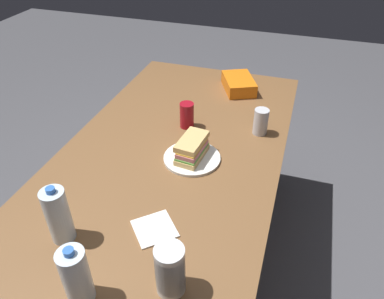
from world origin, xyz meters
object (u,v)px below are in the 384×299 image
(dining_table, at_px, (172,168))
(soda_can_silver, at_px, (261,122))
(sandwich, at_px, (192,148))
(water_bottle_tall, at_px, (77,276))
(plastic_cup_stack, at_px, (170,270))
(soda_can_red, at_px, (187,115))
(paper_plate, at_px, (192,158))
(water_bottle_spare, at_px, (58,215))
(chip_bag, at_px, (239,84))

(dining_table, bearing_deg, soda_can_silver, -52.03)
(sandwich, height_order, water_bottle_tall, water_bottle_tall)
(water_bottle_tall, xyz_separation_m, plastic_cup_stack, (0.10, -0.23, -0.01))
(soda_can_red, relative_size, water_bottle_tall, 0.60)
(paper_plate, height_order, sandwich, sandwich)
(dining_table, bearing_deg, sandwich, -99.96)
(paper_plate, xyz_separation_m, water_bottle_spare, (-0.52, 0.27, 0.09))
(paper_plate, distance_m, soda_can_silver, 0.37)
(paper_plate, height_order, plastic_cup_stack, plastic_cup_stack)
(dining_table, xyz_separation_m, chip_bag, (0.66, -0.15, 0.12))
(sandwich, bearing_deg, paper_plate, -159.45)
(dining_table, bearing_deg, chip_bag, -12.99)
(soda_can_silver, bearing_deg, chip_bag, 24.76)
(dining_table, height_order, sandwich, sandwich)
(plastic_cup_stack, bearing_deg, chip_bag, 3.38)
(water_bottle_tall, bearing_deg, plastic_cup_stack, -65.83)
(dining_table, height_order, soda_can_red, soda_can_red)
(paper_plate, relative_size, sandwich, 1.24)
(dining_table, xyz_separation_m, plastic_cup_stack, (-0.61, -0.23, 0.17))
(water_bottle_tall, bearing_deg, chip_bag, -6.24)
(plastic_cup_stack, bearing_deg, soda_can_silver, -7.11)
(dining_table, distance_m, water_bottle_spare, 0.60)
(soda_can_silver, bearing_deg, sandwich, 139.75)
(sandwich, xyz_separation_m, soda_can_red, (0.23, 0.10, 0.01))
(dining_table, bearing_deg, water_bottle_tall, -179.80)
(dining_table, relative_size, sandwich, 9.30)
(sandwich, xyz_separation_m, soda_can_silver, (0.28, -0.24, 0.01))
(sandwich, bearing_deg, water_bottle_spare, 152.96)
(soda_can_red, height_order, soda_can_silver, same)
(soda_can_silver, bearing_deg, water_bottle_tall, 161.08)
(chip_bag, bearing_deg, water_bottle_spare, -40.19)
(paper_plate, distance_m, water_bottle_spare, 0.60)
(sandwich, relative_size, water_bottle_spare, 0.89)
(paper_plate, relative_size, soda_can_red, 1.95)
(water_bottle_spare, height_order, soda_can_silver, water_bottle_spare)
(plastic_cup_stack, bearing_deg, soda_can_red, 15.38)
(plastic_cup_stack, height_order, soda_can_silver, plastic_cup_stack)
(dining_table, distance_m, sandwich, 0.17)
(soda_can_red, height_order, plastic_cup_stack, plastic_cup_stack)
(chip_bag, height_order, soda_can_silver, soda_can_silver)
(paper_plate, xyz_separation_m, water_bottle_tall, (-0.69, 0.10, 0.09))
(soda_can_red, height_order, water_bottle_tall, water_bottle_tall)
(dining_table, height_order, chip_bag, chip_bag)
(chip_bag, xyz_separation_m, water_bottle_tall, (-1.37, 0.15, 0.06))
(sandwich, distance_m, chip_bag, 0.68)
(water_bottle_tall, bearing_deg, dining_table, 0.20)
(water_bottle_tall, distance_m, soda_can_silver, 1.03)
(soda_can_red, height_order, chip_bag, soda_can_red)
(water_bottle_spare, distance_m, soda_can_silver, 0.95)
(soda_can_silver, bearing_deg, plastic_cup_stack, 172.89)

